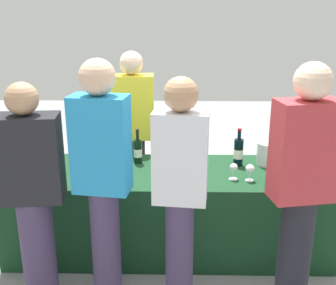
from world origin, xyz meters
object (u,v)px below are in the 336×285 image
Objects in this scene: wine_glass_1 at (126,162)px; wine_glass_5 at (276,165)px; wine_glass_2 at (167,165)px; wine_bottle_3 at (238,152)px; wine_glass_3 at (234,168)px; guest_0 at (32,191)px; ice_bucket at (268,154)px; server_pouring at (133,130)px; wine_bottle_1 at (138,151)px; guest_2 at (180,187)px; wine_glass_4 at (250,169)px; guest_3 at (302,185)px; wine_bottle_2 at (180,151)px; wine_glass_0 at (78,163)px; guest_1 at (102,176)px; wine_bottle_0 at (115,153)px.

wine_glass_1 is 1.05× the size of wine_glass_5.
wine_bottle_3 is at bearing 22.58° from wine_glass_2.
wine_glass_3 is 1.52m from guest_0.
server_pouring is (-1.21, 0.46, 0.07)m from ice_bucket.
wine_bottle_1 is 0.19× the size of guest_2.
guest_3 is at bearing -68.84° from wine_glass_4.
wine_bottle_2 is 0.88m from wine_glass_0.
wine_glass_5 is (0.27, -0.24, -0.03)m from wine_bottle_3.
ice_bucket is 0.12× the size of guest_2.
server_pouring is 1.86m from guest_3.
ice_bucket is at bearing -0.68° from wine_bottle_1.
guest_2 reaches higher than wine_bottle_2.
wine_bottle_3 is at bearing -2.57° from wine_bottle_1.
wine_bottle_3 is 0.32m from wine_glass_3.
guest_2 is (-0.51, -0.88, 0.06)m from wine_bottle_3.
wine_glass_2 is at bearing 132.56° from guest_3.
wine_glass_2 is 1.00× the size of wine_glass_4.
wine_bottle_2 is 0.63m from server_pouring.
wine_bottle_1 reaches higher than wine_glass_5.
wine_glass_5 is 0.69× the size of ice_bucket.
wine_glass_5 is at bearing 33.20° from guest_1.
wine_glass_2 is 0.72m from guest_1.
wine_bottle_3 is 0.19× the size of guest_1.
wine_bottle_1 is 0.87m from wine_bottle_3.
guest_3 reaches higher than wine_glass_4.
guest_1 is (-1.02, -0.83, 0.12)m from wine_bottle_3.
wine_glass_4 is at bearing 100.78° from guest_3.
wine_glass_2 reaches higher than wine_glass_3.
wine_glass_1 is at bearing -167.25° from wine_bottle_3.
server_pouring is 1.01× the size of guest_2.
wine_bottle_1 is at bearing 29.84° from wine_glass_0.
guest_0 is (-0.89, -0.58, 0.03)m from wine_glass_2.
wine_glass_0 is at bearing -148.45° from wine_bottle_0.
wine_glass_2 is at bearing 172.65° from wine_glass_4.
wine_bottle_0 reaches higher than wine_glass_0.
guest_2 is (0.36, -0.92, 0.07)m from wine_bottle_1.
guest_3 is at bearing -40.09° from wine_bottle_1.
guest_0 is at bearing -132.50° from wine_glass_1.
wine_glass_1 is at bearing 129.38° from guest_2.
guest_0 is 0.97× the size of guest_2.
wine_glass_4 is 1.63m from guest_0.
guest_2 is at bearing -80.73° from wine_glass_2.
ice_bucket reaches higher than wine_glass_2.
wine_bottle_2 is 0.52m from wine_glass_1.
wine_glass_5 is at bearing 12.15° from wine_glass_3.
ice_bucket is (1.31, 0.08, -0.02)m from wine_bottle_0.
wine_glass_3 is 0.08× the size of guest_0.
guest_1 reaches higher than wine_glass_4.
wine_glass_0 is at bearing 146.24° from guest_3.
wine_glass_2 is 1.01× the size of wine_glass_5.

